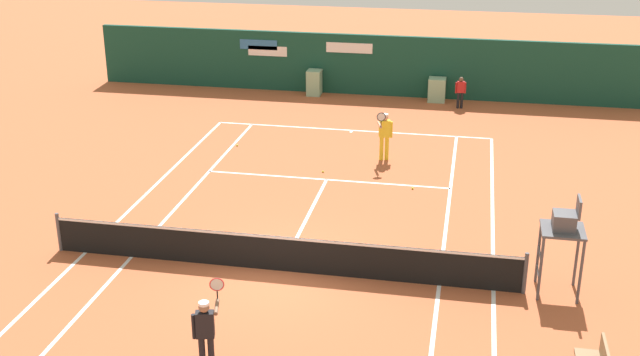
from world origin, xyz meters
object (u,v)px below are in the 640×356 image
(player_on_baseline, at_px, (385,132))
(tennis_ball_near_service_line, at_px, (237,145))
(tennis_ball_mid_court, at_px, (323,172))
(player_near_side, at_px, (206,329))
(umpire_chair, at_px, (564,229))
(ball_kid_centre_post, at_px, (461,90))
(tennis_ball_by_sideline, at_px, (413,188))

(player_on_baseline, xyz_separation_m, tennis_ball_near_service_line, (-5.43, 0.43, -0.97))
(tennis_ball_near_service_line, bearing_deg, tennis_ball_mid_court, -29.67)
(player_near_side, xyz_separation_m, tennis_ball_mid_court, (0.18, 11.46, -0.93))
(umpire_chair, distance_m, ball_kid_centre_post, 15.64)
(player_near_side, relative_size, tennis_ball_near_service_line, 26.87)
(player_near_side, xyz_separation_m, ball_kid_centre_post, (4.40, 20.01, -0.19))
(umpire_chair, relative_size, tennis_ball_by_sideline, 36.47)
(tennis_ball_mid_court, bearing_deg, ball_kid_centre_post, 63.73)
(ball_kid_centre_post, relative_size, tennis_ball_by_sideline, 19.77)
(ball_kid_centre_post, distance_m, tennis_ball_near_service_line, 10.18)
(player_near_side, height_order, tennis_ball_mid_court, player_near_side)
(player_on_baseline, relative_size, tennis_ball_mid_court, 27.70)
(umpire_chair, relative_size, tennis_ball_near_service_line, 36.47)
(player_near_side, relative_size, tennis_ball_by_sideline, 26.87)
(tennis_ball_mid_court, bearing_deg, umpire_chair, -44.19)
(umpire_chair, xyz_separation_m, player_on_baseline, (-5.17, 8.43, -0.68))
(player_near_side, bearing_deg, umpire_chair, 18.97)
(ball_kid_centre_post, xyz_separation_m, tennis_ball_near_service_line, (-7.80, -6.51, -0.74))
(ball_kid_centre_post, bearing_deg, player_near_side, 68.63)
(umpire_chair, height_order, tennis_ball_mid_court, umpire_chair)
(player_on_baseline, distance_m, player_near_side, 13.23)
(umpire_chair, xyz_separation_m, tennis_ball_by_sideline, (-3.95, 5.91, -1.65))
(player_near_side, xyz_separation_m, tennis_ball_near_service_line, (-3.40, 13.50, -0.93))
(player_on_baseline, xyz_separation_m, ball_kid_centre_post, (2.37, 6.94, -0.23))
(ball_kid_centre_post, bearing_deg, umpire_chair, 91.35)
(umpire_chair, xyz_separation_m, tennis_ball_near_service_line, (-10.60, 8.86, -1.65))
(umpire_chair, relative_size, ball_kid_centre_post, 1.85)
(tennis_ball_by_sideline, bearing_deg, player_on_baseline, 115.84)
(player_near_side, distance_m, tennis_ball_near_service_line, 13.95)
(ball_kid_centre_post, xyz_separation_m, tennis_ball_by_sideline, (-1.15, -9.46, -0.74))
(umpire_chair, height_order, player_near_side, umpire_chair)
(player_on_baseline, relative_size, ball_kid_centre_post, 1.40)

